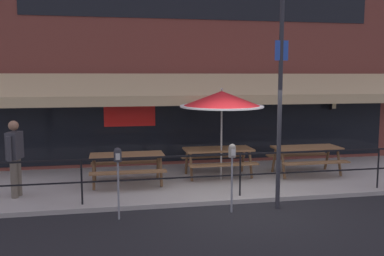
{
  "coord_description": "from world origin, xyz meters",
  "views": [
    {
      "loc": [
        -2.87,
        -8.69,
        2.79
      ],
      "look_at": [
        -0.84,
        1.6,
        1.5
      ],
      "focal_mm": 40.0,
      "sensor_mm": 36.0,
      "label": 1
    }
  ],
  "objects_px": {
    "picnic_table_right": "(306,153)",
    "street_sign_pole": "(280,97)",
    "patio_umbrella_centre": "(222,100)",
    "parking_meter_near": "(118,162)",
    "parking_meter_far": "(232,157)",
    "picnic_table_left": "(127,161)",
    "pedestrian_walking": "(15,154)",
    "picnic_table_centre": "(218,154)"
  },
  "relations": [
    {
      "from": "picnic_table_right",
      "to": "street_sign_pole",
      "type": "relative_size",
      "value": 0.39
    },
    {
      "from": "patio_umbrella_centre",
      "to": "parking_meter_near",
      "type": "bearing_deg",
      "value": -138.66
    },
    {
      "from": "picnic_table_right",
      "to": "parking_meter_near",
      "type": "relative_size",
      "value": 1.27
    },
    {
      "from": "parking_meter_far",
      "to": "picnic_table_right",
      "type": "bearing_deg",
      "value": 40.94
    },
    {
      "from": "picnic_table_left",
      "to": "street_sign_pole",
      "type": "distance_m",
      "value": 4.11
    },
    {
      "from": "picnic_table_left",
      "to": "patio_umbrella_centre",
      "type": "bearing_deg",
      "value": 1.83
    },
    {
      "from": "patio_umbrella_centre",
      "to": "pedestrian_walking",
      "type": "relative_size",
      "value": 1.39
    },
    {
      "from": "picnic_table_centre",
      "to": "pedestrian_walking",
      "type": "bearing_deg",
      "value": -168.57
    },
    {
      "from": "picnic_table_left",
      "to": "parking_meter_far",
      "type": "bearing_deg",
      "value": -48.69
    },
    {
      "from": "street_sign_pole",
      "to": "parking_meter_near",
      "type": "bearing_deg",
      "value": -178.95
    },
    {
      "from": "picnic_table_left",
      "to": "parking_meter_near",
      "type": "xyz_separation_m",
      "value": [
        -0.27,
        -2.29,
        0.44
      ]
    },
    {
      "from": "picnic_table_right",
      "to": "pedestrian_walking",
      "type": "bearing_deg",
      "value": -173.99
    },
    {
      "from": "picnic_table_right",
      "to": "parking_meter_near",
      "type": "height_order",
      "value": "parking_meter_near"
    },
    {
      "from": "picnic_table_left",
      "to": "parking_meter_near",
      "type": "distance_m",
      "value": 2.35
    },
    {
      "from": "picnic_table_centre",
      "to": "picnic_table_right",
      "type": "distance_m",
      "value": 2.44
    },
    {
      "from": "picnic_table_right",
      "to": "patio_umbrella_centre",
      "type": "distance_m",
      "value": 2.84
    },
    {
      "from": "pedestrian_walking",
      "to": "street_sign_pole",
      "type": "xyz_separation_m",
      "value": [
        5.51,
        -1.63,
        1.29
      ]
    },
    {
      "from": "picnic_table_right",
      "to": "picnic_table_centre",
      "type": "bearing_deg",
      "value": 174.83
    },
    {
      "from": "patio_umbrella_centre",
      "to": "picnic_table_right",
      "type": "bearing_deg",
      "value": 2.23
    },
    {
      "from": "picnic_table_centre",
      "to": "picnic_table_right",
      "type": "relative_size",
      "value": 1.0
    },
    {
      "from": "parking_meter_near",
      "to": "pedestrian_walking",
      "type": "bearing_deg",
      "value": 142.46
    },
    {
      "from": "picnic_table_centre",
      "to": "parking_meter_near",
      "type": "relative_size",
      "value": 1.27
    },
    {
      "from": "picnic_table_left",
      "to": "patio_umbrella_centre",
      "type": "distance_m",
      "value": 2.84
    },
    {
      "from": "patio_umbrella_centre",
      "to": "pedestrian_walking",
      "type": "height_order",
      "value": "patio_umbrella_centre"
    },
    {
      "from": "patio_umbrella_centre",
      "to": "parking_meter_near",
      "type": "height_order",
      "value": "patio_umbrella_centre"
    },
    {
      "from": "picnic_table_right",
      "to": "parking_meter_far",
      "type": "height_order",
      "value": "parking_meter_far"
    },
    {
      "from": "picnic_table_left",
      "to": "picnic_table_centre",
      "type": "xyz_separation_m",
      "value": [
        2.43,
        0.39,
        0.0
      ]
    },
    {
      "from": "pedestrian_walking",
      "to": "street_sign_pole",
      "type": "relative_size",
      "value": 0.37
    },
    {
      "from": "parking_meter_near",
      "to": "street_sign_pole",
      "type": "height_order",
      "value": "street_sign_pole"
    },
    {
      "from": "street_sign_pole",
      "to": "patio_umbrella_centre",
      "type": "bearing_deg",
      "value": 104.76
    },
    {
      "from": "pedestrian_walking",
      "to": "parking_meter_far",
      "type": "height_order",
      "value": "pedestrian_walking"
    },
    {
      "from": "parking_meter_far",
      "to": "street_sign_pole",
      "type": "distance_m",
      "value": 1.57
    },
    {
      "from": "picnic_table_left",
      "to": "pedestrian_walking",
      "type": "relative_size",
      "value": 1.05
    },
    {
      "from": "patio_umbrella_centre",
      "to": "parking_meter_near",
      "type": "distance_m",
      "value": 3.73
    },
    {
      "from": "patio_umbrella_centre",
      "to": "parking_meter_far",
      "type": "bearing_deg",
      "value": -99.89
    },
    {
      "from": "picnic_table_right",
      "to": "parking_meter_near",
      "type": "distance_m",
      "value": 5.7
    },
    {
      "from": "parking_meter_far",
      "to": "picnic_table_left",
      "type": "bearing_deg",
      "value": 131.31
    },
    {
      "from": "picnic_table_left",
      "to": "picnic_table_right",
      "type": "bearing_deg",
      "value": 2.03
    },
    {
      "from": "patio_umbrella_centre",
      "to": "street_sign_pole",
      "type": "height_order",
      "value": "street_sign_pole"
    },
    {
      "from": "picnic_table_left",
      "to": "pedestrian_walking",
      "type": "xyz_separation_m",
      "value": [
        -2.47,
        -0.6,
        0.35
      ]
    },
    {
      "from": "pedestrian_walking",
      "to": "street_sign_pole",
      "type": "bearing_deg",
      "value": -16.52
    },
    {
      "from": "picnic_table_centre",
      "to": "parking_meter_far",
      "type": "height_order",
      "value": "parking_meter_far"
    }
  ]
}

